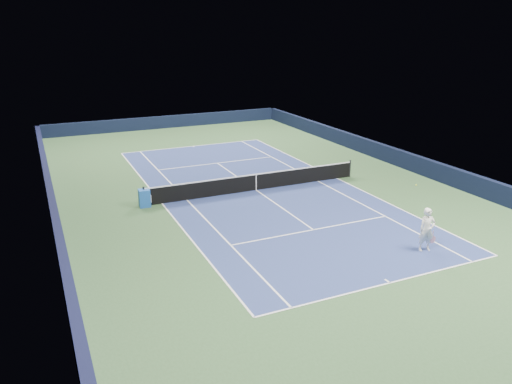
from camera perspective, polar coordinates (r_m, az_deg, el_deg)
name	(u,v)px	position (r m, az deg, el deg)	size (l,w,h in m)	color
ground	(256,190)	(28.57, 0.01, 0.22)	(40.00, 40.00, 0.00)	#2F4E2B
wall_far	(166,122)	(46.67, -10.23, 7.89)	(22.00, 0.35, 1.10)	black
wall_right	(406,161)	(34.17, 16.80, 3.47)	(0.35, 40.00, 1.10)	black
wall_left	(53,209)	(26.09, -22.18, -1.77)	(0.35, 40.00, 1.10)	black
court_surface	(256,190)	(28.57, 0.01, 0.22)	(10.97, 23.77, 0.01)	navy
baseline_far	(193,146)	(39.29, -7.22, 5.22)	(10.97, 0.08, 0.00)	white
baseline_near	(390,283)	(19.27, 15.07, -9.99)	(10.97, 0.08, 0.00)	white
sideline_doubles_right	(337,178)	(31.14, 9.24, 1.55)	(0.08, 23.77, 0.00)	white
sideline_doubles_left	(162,204)	(26.89, -10.69, -1.30)	(0.08, 23.77, 0.00)	white
sideline_singles_right	(318,181)	(30.43, 7.08, 1.25)	(0.08, 23.77, 0.00)	white
sideline_singles_left	(187,200)	(27.22, -7.90, -0.90)	(0.08, 23.77, 0.00)	white
service_line_far	(217,163)	(34.25, -4.44, 3.32)	(8.23, 0.08, 0.00)	white
service_line_near	(313,230)	(23.27, 6.58, -4.30)	(8.23, 0.08, 0.00)	white
center_service_line	(256,190)	(28.57, 0.01, 0.23)	(0.08, 12.80, 0.00)	white
center_mark_far	(193,147)	(39.15, -7.16, 5.18)	(0.08, 0.30, 0.00)	white
center_mark_near	(387,281)	(19.37, 14.79, -9.81)	(0.08, 0.30, 0.00)	white
tennis_net	(256,182)	(28.42, 0.01, 1.18)	(12.90, 0.10, 1.07)	black
sponsor_cube	(145,198)	(26.51, -12.62, -0.68)	(0.61, 0.55, 0.93)	blue
tennis_player	(427,230)	(21.92, 18.95, -4.10)	(0.87, 1.34, 2.61)	white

